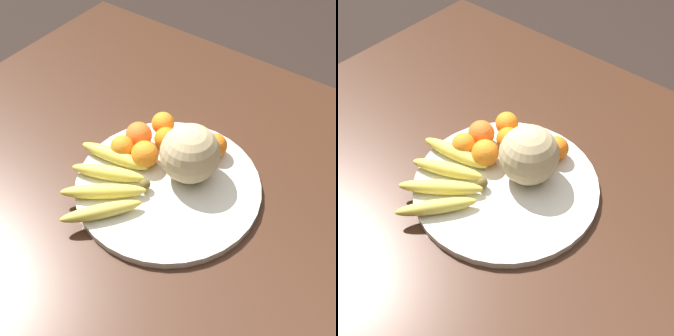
% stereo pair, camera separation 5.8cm
% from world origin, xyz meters
% --- Properties ---
extents(ground_plane, '(12.00, 12.00, 0.00)m').
position_xyz_m(ground_plane, '(0.00, 0.00, 0.00)').
color(ground_plane, black).
extents(kitchen_table, '(1.35, 1.09, 0.78)m').
position_xyz_m(kitchen_table, '(0.00, 0.00, 0.68)').
color(kitchen_table, '#3D2316').
rests_on(kitchen_table, ground_plane).
extents(fruit_bowl, '(0.42, 0.42, 0.02)m').
position_xyz_m(fruit_bowl, '(0.03, -0.04, 0.79)').
color(fruit_bowl, silver).
rests_on(fruit_bowl, kitchen_table).
extents(melon, '(0.13, 0.13, 0.13)m').
position_xyz_m(melon, '(0.05, 0.01, 0.86)').
color(melon, tan).
rests_on(melon, fruit_bowl).
extents(banana_bunch, '(0.24, 0.25, 0.03)m').
position_xyz_m(banana_bunch, '(-0.07, -0.12, 0.81)').
color(banana_bunch, brown).
rests_on(banana_bunch, fruit_bowl).
extents(orange_front_left, '(0.06, 0.06, 0.06)m').
position_xyz_m(orange_front_left, '(-0.08, 0.09, 0.83)').
color(orange_front_left, orange).
rests_on(orange_front_left, fruit_bowl).
extents(orange_front_right, '(0.06, 0.06, 0.06)m').
position_xyz_m(orange_front_right, '(-0.11, -0.03, 0.83)').
color(orange_front_right, orange).
rests_on(orange_front_right, fruit_bowl).
extents(orange_mid_center, '(0.06, 0.06, 0.06)m').
position_xyz_m(orange_mid_center, '(0.00, 0.09, 0.83)').
color(orange_mid_center, orange).
rests_on(orange_mid_center, fruit_bowl).
extents(orange_back_left, '(0.06, 0.06, 0.06)m').
position_xyz_m(orange_back_left, '(-0.05, -0.02, 0.83)').
color(orange_back_left, orange).
rests_on(orange_back_left, fruit_bowl).
extents(orange_back_right, '(0.06, 0.06, 0.06)m').
position_xyz_m(orange_back_right, '(-0.04, 0.05, 0.83)').
color(orange_back_right, orange).
rests_on(orange_back_right, fruit_bowl).
extents(orange_top_small, '(0.06, 0.06, 0.06)m').
position_xyz_m(orange_top_small, '(0.07, 0.10, 0.83)').
color(orange_top_small, orange).
rests_on(orange_top_small, fruit_bowl).
extents(orange_side_extra, '(0.06, 0.06, 0.06)m').
position_xyz_m(orange_side_extra, '(-0.10, 0.02, 0.83)').
color(orange_side_extra, orange).
rests_on(orange_side_extra, fruit_bowl).
extents(produce_tag, '(0.08, 0.04, 0.00)m').
position_xyz_m(produce_tag, '(0.00, 0.00, 0.80)').
color(produce_tag, white).
rests_on(produce_tag, fruit_bowl).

